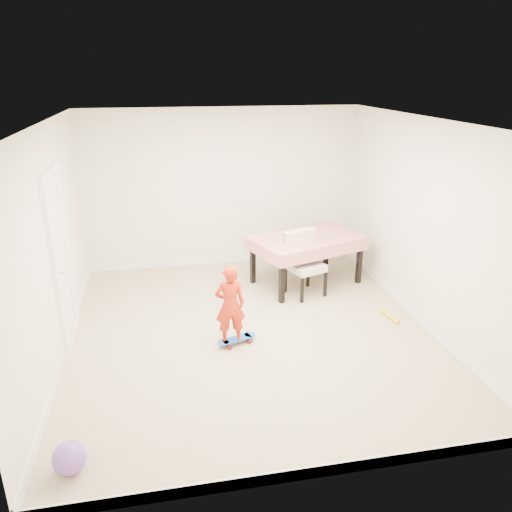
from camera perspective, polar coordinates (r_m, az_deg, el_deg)
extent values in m
plane|color=tan|center=(6.43, -0.54, -8.63)|extent=(5.00, 5.00, 0.00)
cube|color=white|center=(5.65, -0.62, 14.90)|extent=(4.50, 5.00, 0.04)
cube|color=silver|center=(8.28, -3.76, 7.66)|extent=(4.50, 0.04, 2.60)
cube|color=silver|center=(3.70, 6.60, -9.30)|extent=(4.50, 0.04, 2.60)
cube|color=silver|center=(5.94, -22.22, 0.99)|extent=(0.04, 5.00, 2.60)
cube|color=silver|center=(6.67, 18.65, 3.46)|extent=(0.04, 5.00, 2.60)
cube|color=white|center=(6.31, -21.37, -0.47)|extent=(0.11, 0.94, 2.11)
cube|color=white|center=(8.64, -3.58, -0.37)|extent=(4.50, 0.02, 0.12)
cube|color=white|center=(4.44, 5.94, -23.42)|extent=(4.50, 0.02, 0.12)
cube|color=white|center=(6.44, -20.83, -9.48)|extent=(0.02, 5.00, 0.12)
cube|color=white|center=(7.11, 17.59, -6.12)|extent=(0.02, 5.00, 0.12)
imported|color=red|center=(5.93, -2.98, -5.92)|extent=(0.37, 0.25, 0.99)
sphere|color=#7C4EBB|center=(4.68, -20.56, -20.79)|extent=(0.28, 0.28, 0.28)
cylinder|color=yellow|center=(6.99, 15.07, -6.63)|extent=(0.12, 0.40, 0.06)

